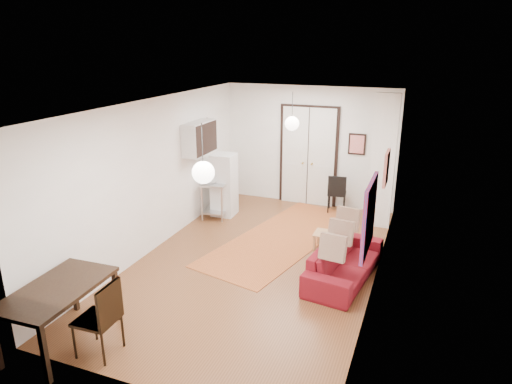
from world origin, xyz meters
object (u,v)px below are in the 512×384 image
(sofa, at_px, (345,262))
(dining_table, at_px, (57,294))
(dining_chair_near, at_px, (101,308))
(black_side_chair, at_px, (338,189))
(kitchen_counter, at_px, (218,192))
(fridge, at_px, (224,185))
(dining_chair_far, at_px, (101,308))
(coffee_table, at_px, (334,236))

(sofa, relative_size, dining_table, 1.34)
(dining_chair_near, xyz_separation_m, black_side_chair, (1.82, 6.28, -0.06))
(kitchen_counter, height_order, black_side_chair, black_side_chair)
(fridge, height_order, black_side_chair, fridge)
(sofa, distance_m, dining_chair_near, 4.01)
(fridge, bearing_deg, sofa, -34.91)
(dining_table, distance_m, dining_chair_far, 0.63)
(coffee_table, height_order, dining_chair_near, dining_chair_near)
(coffee_table, distance_m, dining_table, 5.02)
(coffee_table, height_order, kitchen_counter, kitchen_counter)
(sofa, distance_m, dining_table, 4.51)
(coffee_table, height_order, black_side_chair, black_side_chair)
(coffee_table, distance_m, fridge, 3.01)
(dining_table, height_order, black_side_chair, black_side_chair)
(fridge, relative_size, black_side_chair, 1.58)
(dining_table, distance_m, black_side_chair, 6.83)
(sofa, xyz_separation_m, kitchen_counter, (-3.35, 2.02, 0.23))
(kitchen_counter, distance_m, dining_chair_near, 5.11)
(coffee_table, bearing_deg, fridge, 160.05)
(sofa, distance_m, kitchen_counter, 3.92)
(sofa, height_order, dining_chair_near, dining_chair_near)
(dining_chair_near, relative_size, black_side_chair, 1.12)
(sofa, bearing_deg, dining_chair_near, 147.35)
(kitchen_counter, bearing_deg, dining_chair_near, -89.61)
(coffee_table, relative_size, kitchen_counter, 0.66)
(kitchen_counter, relative_size, dining_chair_far, 1.12)
(dining_chair_far, bearing_deg, black_side_chair, 161.86)
(black_side_chair, bearing_deg, sofa, 96.30)
(coffee_table, relative_size, dining_chair_far, 0.74)
(sofa, height_order, fridge, fridge)
(sofa, bearing_deg, fridge, 65.79)
(fridge, relative_size, dining_chair_near, 1.41)
(sofa, xyz_separation_m, fridge, (-3.20, 2.02, 0.43))
(fridge, height_order, dining_chair_near, fridge)
(fridge, bearing_deg, dining_chair_near, -85.99)
(kitchen_counter, bearing_deg, coffee_table, -27.04)
(sofa, xyz_separation_m, coffee_table, (-0.40, 1.00, -0.00))
(kitchen_counter, distance_m, fridge, 0.25)
(sofa, bearing_deg, kitchen_counter, 66.95)
(dining_chair_far, bearing_deg, dining_chair_near, 0.00)
(black_side_chair, bearing_deg, dining_chair_near, 66.52)
(sofa, relative_size, black_side_chair, 2.23)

